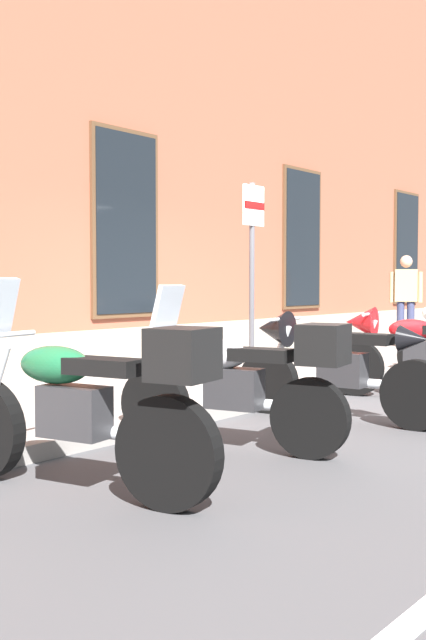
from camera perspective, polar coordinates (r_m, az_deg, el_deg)
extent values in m
plane|color=#424244|center=(8.39, 7.02, -6.13)|extent=(140.00, 140.00, 0.00)
cube|color=gray|center=(9.20, -0.53, -4.88)|extent=(32.59, 2.83, 0.14)
cube|color=gray|center=(10.09, -6.61, -2.60)|extent=(26.59, 0.10, 0.70)
cube|color=#513823|center=(10.09, -6.75, 7.35)|extent=(1.22, 0.06, 2.52)
cube|color=black|center=(10.06, -6.62, 7.36)|extent=(1.10, 0.03, 2.40)
cube|color=#513823|center=(13.56, 6.82, 6.21)|extent=(1.22, 0.06, 2.52)
cube|color=black|center=(13.54, 6.93, 6.21)|extent=(1.10, 0.03, 2.40)
cube|color=#513823|center=(17.47, 14.57, 5.39)|extent=(1.22, 0.06, 2.52)
cube|color=black|center=(17.46, 14.66, 5.39)|extent=(1.10, 0.03, 2.40)
cylinder|color=black|center=(4.34, -3.45, -10.12)|extent=(0.24, 0.68, 0.67)
cube|color=#28282B|center=(4.70, -10.59, -6.93)|extent=(0.29, 0.47, 0.32)
ellipsoid|color=#195633|center=(4.76, -12.02, -3.38)|extent=(0.35, 0.56, 0.24)
cube|color=black|center=(4.52, -8.36, -3.55)|extent=(0.30, 0.51, 0.10)
cylinder|color=silver|center=(5.05, -15.96, -1.13)|extent=(0.62, 0.14, 0.04)
cylinder|color=silver|center=(4.64, -6.72, -8.66)|extent=(0.17, 0.46, 0.09)
cube|color=black|center=(4.20, -2.32, -2.64)|extent=(0.41, 0.38, 0.30)
cylinder|color=black|center=(6.23, -4.46, -6.44)|extent=(0.23, 0.62, 0.61)
cylinder|color=black|center=(5.63, 7.45, -7.47)|extent=(0.23, 0.62, 0.61)
cylinder|color=silver|center=(6.14, -3.68, -4.24)|extent=(0.13, 0.31, 0.62)
cube|color=#28282B|center=(5.85, 1.63, -5.27)|extent=(0.30, 0.47, 0.32)
ellipsoid|color=#B7BABF|center=(5.88, 0.32, -2.62)|extent=(0.35, 0.56, 0.24)
cube|color=black|center=(5.72, 3.70, -2.68)|extent=(0.31, 0.51, 0.10)
cylinder|color=silver|center=(6.07, -3.05, -0.84)|extent=(0.62, 0.15, 0.04)
cylinder|color=silver|center=(5.85, 4.80, -6.56)|extent=(0.17, 0.46, 0.09)
cube|color=#B2BCC6|center=(6.09, -3.53, 0.86)|extent=(0.38, 0.21, 0.40)
cube|color=black|center=(5.52, 8.46, -1.86)|extent=(0.41, 0.38, 0.30)
cylinder|color=black|center=(7.52, 4.28, -4.74)|extent=(0.16, 0.64, 0.63)
cylinder|color=black|center=(6.87, 15.26, -5.56)|extent=(0.16, 0.64, 0.63)
cylinder|color=silver|center=(7.44, 4.95, -2.82)|extent=(0.09, 0.32, 0.65)
cube|color=#28282B|center=(7.12, 9.89, -3.75)|extent=(0.25, 0.45, 0.32)
ellipsoid|color=black|center=(7.16, 8.83, -1.39)|extent=(0.29, 0.54, 0.24)
cube|color=black|center=(7.00, 11.62, -1.43)|extent=(0.25, 0.49, 0.10)
cylinder|color=silver|center=(7.37, 5.50, 0.08)|extent=(0.62, 0.07, 0.04)
cylinder|color=silver|center=(7.12, 12.49, -4.82)|extent=(0.12, 0.45, 0.09)
cone|color=black|center=(7.44, 4.63, -0.66)|extent=(0.38, 0.36, 0.36)
cone|color=black|center=(6.83, 15.15, -1.41)|extent=(0.26, 0.27, 0.24)
cylinder|color=black|center=(8.80, 10.87, -3.60)|extent=(0.24, 0.66, 0.65)
cylinder|color=silver|center=(8.75, 11.52, -1.97)|extent=(0.13, 0.32, 0.64)
cube|color=#28282B|center=(8.58, 15.95, -2.61)|extent=(0.30, 0.47, 0.32)
ellipsoid|color=red|center=(8.59, 15.00, -0.73)|extent=(0.35, 0.56, 0.24)
cylinder|color=silver|center=(8.70, 12.05, 0.47)|extent=(0.62, 0.15, 0.04)
cone|color=red|center=(8.74, 11.22, -0.17)|extent=(0.42, 0.40, 0.36)
cylinder|color=black|center=(10.35, 15.67, -2.70)|extent=(0.12, 0.65, 0.65)
cylinder|color=#2D3351|center=(14.06, 14.17, -0.30)|extent=(0.14, 0.14, 0.83)
cylinder|color=#2D3351|center=(14.07, 14.91, -0.31)|extent=(0.14, 0.14, 0.83)
cube|color=tan|center=(14.04, 14.58, 2.58)|extent=(0.36, 0.45, 0.59)
sphere|color=tan|center=(14.05, 14.60, 4.36)|extent=(0.22, 0.22, 0.22)
cylinder|color=tan|center=(14.03, 13.55, 2.48)|extent=(0.09, 0.09, 0.56)
cylinder|color=tan|center=(14.06, 15.59, 2.45)|extent=(0.09, 0.09, 0.56)
cylinder|color=#4C4C51|center=(8.25, 3.00, 2.61)|extent=(0.06, 0.06, 2.27)
cube|color=white|center=(8.29, 3.13, 8.75)|extent=(0.36, 0.03, 0.44)
cube|color=red|center=(8.28, 3.21, 8.76)|extent=(0.36, 0.01, 0.08)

